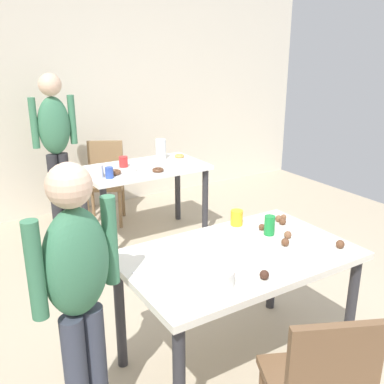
% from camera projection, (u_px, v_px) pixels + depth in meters
% --- Properties ---
extents(ground_plane, '(6.40, 6.40, 0.00)m').
position_uv_depth(ground_plane, '(246.00, 360.00, 2.76)').
color(ground_plane, tan).
extents(wall_back, '(6.40, 0.10, 2.60)m').
position_uv_depth(wall_back, '(71.00, 97.00, 4.91)').
color(wall_back, beige).
rests_on(wall_back, ground_plane).
extents(dining_table_near, '(1.31, 0.81, 0.75)m').
position_uv_depth(dining_table_near, '(238.00, 268.00, 2.52)').
color(dining_table_near, silver).
rests_on(dining_table_near, ground_plane).
extents(dining_table_far, '(1.17, 0.67, 0.75)m').
position_uv_depth(dining_table_far, '(144.00, 178.00, 4.28)').
color(dining_table_far, white).
rests_on(dining_table_far, ground_plane).
extents(chair_far_table, '(0.54, 0.54, 0.87)m').
position_uv_depth(chair_far_table, '(105.00, 177.00, 4.80)').
color(chair_far_table, olive).
rests_on(chair_far_table, ground_plane).
extents(person_girl_near, '(0.45, 0.29, 1.42)m').
position_uv_depth(person_girl_near, '(79.00, 289.00, 1.96)').
color(person_girl_near, '#383D4C').
rests_on(person_girl_near, ground_plane).
extents(person_adult_far, '(0.45, 0.22, 1.61)m').
position_uv_depth(person_adult_far, '(55.00, 139.00, 4.40)').
color(person_adult_far, '#28282D').
rests_on(person_adult_far, ground_plane).
extents(mixing_bowl, '(0.17, 0.17, 0.09)m').
position_uv_depth(mixing_bowl, '(216.00, 278.00, 2.14)').
color(mixing_bowl, white).
rests_on(mixing_bowl, dining_table_near).
extents(soda_can, '(0.07, 0.07, 0.12)m').
position_uv_depth(soda_can, '(269.00, 225.00, 2.72)').
color(soda_can, '#198438').
rests_on(soda_can, dining_table_near).
extents(fork_near, '(0.17, 0.02, 0.01)m').
position_uv_depth(fork_near, '(147.00, 269.00, 2.31)').
color(fork_near, silver).
rests_on(fork_near, dining_table_near).
extents(cup_near_0, '(0.08, 0.08, 0.10)m').
position_uv_depth(cup_near_0, '(237.00, 218.00, 2.86)').
color(cup_near_0, yellow).
rests_on(cup_near_0, dining_table_near).
extents(cake_ball_0, '(0.04, 0.04, 0.04)m').
position_uv_depth(cake_ball_0, '(262.00, 227.00, 2.79)').
color(cake_ball_0, brown).
rests_on(cake_ball_0, dining_table_near).
extents(cake_ball_1, '(0.05, 0.05, 0.05)m').
position_uv_depth(cake_ball_1, '(264.00, 275.00, 2.21)').
color(cake_ball_1, '#3D2319').
rests_on(cake_ball_1, dining_table_near).
extents(cake_ball_2, '(0.04, 0.04, 0.04)m').
position_uv_depth(cake_ball_2, '(269.00, 222.00, 2.87)').
color(cake_ball_2, '#3D2319').
rests_on(cake_ball_2, dining_table_near).
extents(cake_ball_3, '(0.05, 0.05, 0.05)m').
position_uv_depth(cake_ball_3, '(279.00, 219.00, 2.92)').
color(cake_ball_3, brown).
rests_on(cake_ball_3, dining_table_near).
extents(cake_ball_4, '(0.05, 0.05, 0.05)m').
position_uv_depth(cake_ball_4, '(288.00, 235.00, 2.68)').
color(cake_ball_4, brown).
rests_on(cake_ball_4, dining_table_near).
extents(cake_ball_5, '(0.04, 0.04, 0.04)m').
position_uv_depth(cake_ball_5, '(283.00, 221.00, 2.87)').
color(cake_ball_5, brown).
rests_on(cake_ball_5, dining_table_near).
extents(cake_ball_6, '(0.04, 0.04, 0.04)m').
position_uv_depth(cake_ball_6, '(231.00, 273.00, 2.23)').
color(cake_ball_6, brown).
rests_on(cake_ball_6, dining_table_near).
extents(cake_ball_7, '(0.05, 0.05, 0.05)m').
position_uv_depth(cake_ball_7, '(340.00, 244.00, 2.55)').
color(cake_ball_7, brown).
rests_on(cake_ball_7, dining_table_near).
extents(cake_ball_8, '(0.05, 0.05, 0.05)m').
position_uv_depth(cake_ball_8, '(285.00, 242.00, 2.57)').
color(cake_ball_8, brown).
rests_on(cake_ball_8, dining_table_near).
extents(cake_ball_9, '(0.04, 0.04, 0.04)m').
position_uv_depth(cake_ball_9, '(284.00, 217.00, 2.96)').
color(cake_ball_9, brown).
rests_on(cake_ball_9, dining_table_near).
extents(pitcher_far, '(0.11, 0.11, 0.20)m').
position_uv_depth(pitcher_far, '(161.00, 149.00, 4.48)').
color(pitcher_far, white).
rests_on(pitcher_far, dining_table_far).
extents(cup_far_0, '(0.08, 0.08, 0.10)m').
position_uv_depth(cup_far_0, '(123.00, 162.00, 4.21)').
color(cup_far_0, red).
rests_on(cup_far_0, dining_table_far).
extents(cup_far_1, '(0.07, 0.07, 0.10)m').
position_uv_depth(cup_far_1, '(109.00, 173.00, 3.86)').
color(cup_far_1, '#3351B2').
rests_on(cup_far_1, dining_table_far).
extents(cup_far_2, '(0.09, 0.09, 0.12)m').
position_uv_depth(cup_far_2, '(99.00, 171.00, 3.87)').
color(cup_far_2, white).
rests_on(cup_far_2, dining_table_far).
extents(donut_far_0, '(0.11, 0.11, 0.03)m').
position_uv_depth(donut_far_0, '(158.00, 170.00, 4.06)').
color(donut_far_0, brown).
rests_on(donut_far_0, dining_table_far).
extents(donut_far_1, '(0.10, 0.10, 0.03)m').
position_uv_depth(donut_far_1, '(131.00, 169.00, 4.08)').
color(donut_far_1, white).
rests_on(donut_far_1, dining_table_far).
extents(donut_far_2, '(0.10, 0.10, 0.03)m').
position_uv_depth(donut_far_2, '(179.00, 156.00, 4.57)').
color(donut_far_2, gold).
rests_on(donut_far_2, dining_table_far).
extents(donut_far_3, '(0.13, 0.13, 0.04)m').
position_uv_depth(donut_far_3, '(114.00, 172.00, 3.98)').
color(donut_far_3, brown).
rests_on(donut_far_3, dining_table_far).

